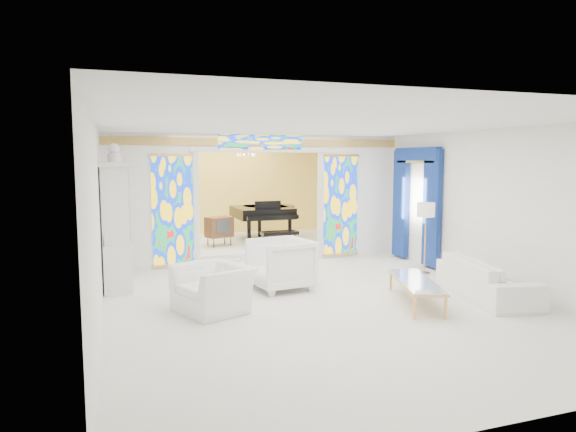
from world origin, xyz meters
name	(u,v)px	position (x,y,z in m)	size (l,w,h in m)	color
floor	(287,280)	(0.00, 0.00, 0.00)	(12.00, 12.00, 0.00)	silver
ceiling	(287,130)	(0.00, 0.00, 3.00)	(7.00, 12.00, 0.02)	white
wall_back	(224,190)	(0.00, 6.00, 1.50)	(7.00, 0.02, 3.00)	white
wall_front	(507,265)	(0.00, -6.00, 1.50)	(7.00, 0.02, 3.00)	white
wall_left	(100,212)	(-3.50, 0.00, 1.50)	(0.02, 12.00, 3.00)	white
wall_right	(437,202)	(3.50, 0.00, 1.50)	(0.02, 12.00, 3.00)	white
partition_wall	(260,193)	(0.00, 2.00, 1.65)	(7.00, 0.22, 3.00)	white
stained_glass_left	(173,211)	(-2.03, 1.89, 1.30)	(0.90, 0.04, 2.40)	gold
stained_glass_right	(340,205)	(2.03, 1.89, 1.30)	(0.90, 0.04, 2.40)	gold
stained_glass_transom	(261,142)	(0.00, 1.89, 2.82)	(2.00, 0.04, 0.34)	gold
alcove_platform	(239,244)	(0.00, 4.10, 0.09)	(6.80, 3.80, 0.18)	silver
gold_curtain_back	(225,190)	(0.00, 5.88, 1.50)	(6.70, 0.10, 2.90)	#FFD158
chandelier	(246,155)	(0.20, 4.00, 2.55)	(0.48, 0.48, 0.30)	#DF9E4E
blue_drapes	(416,196)	(3.40, 0.70, 1.58)	(0.14, 1.85, 2.65)	navy
china_cabinet	(117,226)	(-3.22, 0.60, 1.17)	(0.56, 1.46, 2.72)	white
armchair_left	(213,288)	(-1.80, -1.58, 0.37)	(1.14, 0.99, 0.74)	white
armchair_right	(281,264)	(-0.34, -0.61, 0.48)	(1.02, 1.05, 0.96)	white
sofa	(487,278)	(2.95, -2.30, 0.34)	(2.31, 0.90, 0.67)	white
side_table	(241,279)	(-1.20, -0.98, 0.35)	(0.50, 0.50, 0.54)	white
vase	(241,263)	(-1.20, -0.98, 0.63)	(0.17, 0.17, 0.17)	white
coffee_table	(416,282)	(1.51, -2.28, 0.38)	(1.11, 1.92, 0.41)	silver
floor_lamp	(426,213)	(2.96, -0.36, 1.30)	(0.40, 0.40, 1.52)	#DF9E4E
grand_piano	(266,212)	(0.79, 4.18, 0.95)	(1.81, 2.84, 1.14)	black
tv_console	(219,227)	(-0.67, 3.53, 0.67)	(0.75, 0.62, 0.75)	brown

